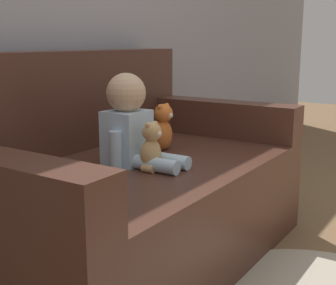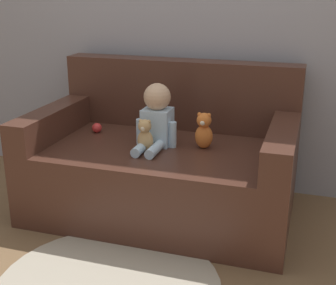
% 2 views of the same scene
% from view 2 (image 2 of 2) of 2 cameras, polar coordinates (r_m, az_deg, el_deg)
% --- Properties ---
extents(ground_plane, '(12.00, 12.00, 0.00)m').
position_cam_2_polar(ground_plane, '(3.13, -0.68, -8.31)').
color(ground_plane, brown).
extents(wall_back, '(8.00, 0.05, 2.60)m').
position_cam_2_polar(wall_back, '(3.34, 2.50, 16.66)').
color(wall_back, '#93939E').
rests_on(wall_back, ground_plane).
extents(couch, '(1.63, 0.99, 0.94)m').
position_cam_2_polar(couch, '(3.05, -0.35, -2.43)').
color(couch, '#47281E').
rests_on(couch, ground_plane).
extents(person_baby, '(0.26, 0.36, 0.39)m').
position_cam_2_polar(person_baby, '(2.88, -1.44, 2.89)').
color(person_baby, silver).
rests_on(person_baby, couch).
extents(teddy_bear_brown, '(0.12, 0.09, 0.20)m').
position_cam_2_polar(teddy_bear_brown, '(2.80, -2.82, 0.75)').
color(teddy_bear_brown, tan).
rests_on(teddy_bear_brown, couch).
extents(plush_toy_side, '(0.11, 0.10, 0.23)m').
position_cam_2_polar(plush_toy_side, '(2.85, 4.40, 1.44)').
color(plush_toy_side, orange).
rests_on(plush_toy_side, couch).
extents(toy_ball, '(0.07, 0.07, 0.07)m').
position_cam_2_polar(toy_ball, '(3.21, -8.66, 1.78)').
color(toy_ball, red).
rests_on(toy_ball, couch).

